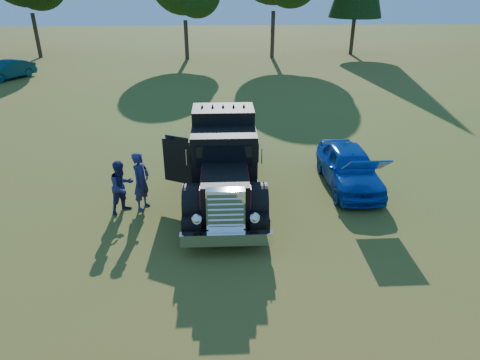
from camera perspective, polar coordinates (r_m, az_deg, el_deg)
name	(u,v)px	position (r m, az deg, el deg)	size (l,w,h in m)	color
ground	(254,221)	(13.56, 1.87, -5.45)	(120.00, 120.00, 0.00)	#385F1C
diamond_t_truck	(224,165)	(14.27, -2.15, 1.99)	(3.27, 7.16, 3.00)	black
hotrod_coupe	(349,167)	(15.96, 14.35, 1.68)	(1.75, 4.32, 1.89)	#072CA7
spectator_near	(141,181)	(14.20, -13.04, -0.15)	(0.72, 0.47, 1.96)	#1A2C3E
spectator_far	(122,187)	(14.19, -15.46, -0.87)	(0.86, 0.67, 1.77)	#1A293C
distant_teal_car	(7,70)	(37.15, -28.60, 12.75)	(1.43, 4.09, 1.35)	#093835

